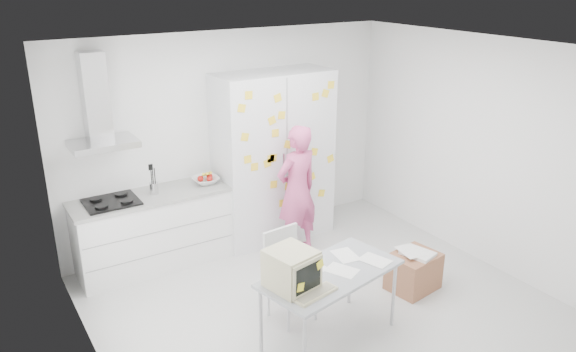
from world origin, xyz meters
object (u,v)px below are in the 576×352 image
person (297,191)px  chair (287,269)px  desk (307,273)px  cardboard_box (414,271)px

person → chair: (-0.84, -1.12, -0.29)m
desk → cardboard_box: (1.62, 0.27, -0.61)m
person → cardboard_box: person is taller
desk → chair: 0.67m
desk → chair: (0.15, 0.58, -0.29)m
person → chair: 1.43m
desk → chair: size_ratio=1.56×
chair → cardboard_box: bearing=-17.1°
person → cardboard_box: bearing=105.3°
person → desk: (-0.99, -1.71, -0.00)m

